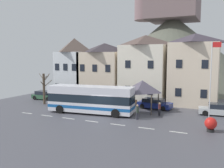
{
  "coord_description": "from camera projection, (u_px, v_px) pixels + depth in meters",
  "views": [
    {
      "loc": [
        12.6,
        -24.13,
        6.83
      ],
      "look_at": [
        -0.54,
        4.24,
        3.33
      ],
      "focal_mm": 39.29,
      "sensor_mm": 36.0,
      "label": 1
    }
  ],
  "objects": [
    {
      "name": "public_bench",
      "position": [
        131.0,
        102.0,
        34.13
      ],
      "size": [
        1.76,
        0.48,
        0.87
      ],
      "color": "brown",
      "rests_on": "ground_plane"
    },
    {
      "name": "parked_car_00",
      "position": [
        45.0,
        95.0,
        39.22
      ],
      "size": [
        3.97,
        2.06,
        1.37
      ],
      "rotation": [
        0.0,
        0.0,
        0.01
      ],
      "color": "#30593C",
      "rests_on": "ground_plane"
    },
    {
      "name": "townhouse_01",
      "position": [
        105.0,
        71.0,
        40.84
      ],
      "size": [
        6.73,
        6.87,
        9.04
      ],
      "color": "beige",
      "rests_on": "ground_plane"
    },
    {
      "name": "townhouse_00",
      "position": [
        75.0,
        67.0,
        42.48
      ],
      "size": [
        5.03,
        5.58,
        9.96
      ],
      "color": "silver",
      "rests_on": "ground_plane"
    },
    {
      "name": "bus_shelter",
      "position": [
        142.0,
        86.0,
        30.58
      ],
      "size": [
        3.6,
        3.6,
        3.87
      ],
      "color": "#473D33",
      "rests_on": "ground_plane"
    },
    {
      "name": "parked_car_03",
      "position": [
        219.0,
        110.0,
        28.57
      ],
      "size": [
        4.5,
        2.2,
        1.37
      ],
      "rotation": [
        0.0,
        0.0,
        3.24
      ],
      "color": "silver",
      "rests_on": "ground_plane"
    },
    {
      "name": "townhouse_02",
      "position": [
        145.0,
        68.0,
        37.41
      ],
      "size": [
        6.73,
        6.02,
        10.06
      ],
      "color": "silver",
      "rests_on": "ground_plane"
    },
    {
      "name": "hilltop_castle",
      "position": [
        172.0,
        49.0,
        58.0
      ],
      "size": [
        40.12,
        40.12,
        25.33
      ],
      "color": "#5C5E50",
      "rests_on": "ground_plane"
    },
    {
      "name": "bare_tree_00",
      "position": [
        44.0,
        88.0,
        35.21
      ],
      "size": [
        1.76,
        1.9,
        4.43
      ],
      "color": "brown",
      "rests_on": "ground_plane"
    },
    {
      "name": "townhouse_03",
      "position": [
        194.0,
        69.0,
        34.64
      ],
      "size": [
        6.42,
        6.5,
        10.06
      ],
      "color": "beige",
      "rests_on": "ground_plane"
    },
    {
      "name": "pedestrian_00",
      "position": [
        159.0,
        109.0,
        28.37
      ],
      "size": [
        0.3,
        0.31,
        1.56
      ],
      "color": "black",
      "rests_on": "ground_plane"
    },
    {
      "name": "pedestrian_01",
      "position": [
        137.0,
        111.0,
        26.59
      ],
      "size": [
        0.29,
        0.29,
        1.67
      ],
      "color": "#2D2D38",
      "rests_on": "ground_plane"
    },
    {
      "name": "parked_car_01",
      "position": [
        154.0,
        104.0,
        32.31
      ],
      "size": [
        4.53,
        2.33,
        1.32
      ],
      "rotation": [
        0.0,
        0.0,
        -0.1
      ],
      "color": "navy",
      "rests_on": "ground_plane"
    },
    {
      "name": "ground_plane",
      "position": [
        101.0,
        117.0,
        27.79
      ],
      "size": [
        40.0,
        60.0,
        0.07
      ],
      "color": "#4D4D55"
    },
    {
      "name": "flagpole",
      "position": [
        211.0,
        76.0,
        26.22
      ],
      "size": [
        0.95,
        0.1,
        8.43
      ],
      "color": "silver",
      "rests_on": "ground_plane"
    },
    {
      "name": "parked_car_02",
      "position": [
        73.0,
        97.0,
        37.71
      ],
      "size": [
        4.05,
        1.98,
        1.3
      ],
      "rotation": [
        0.0,
        0.0,
        0.05
      ],
      "color": "black",
      "rests_on": "ground_plane"
    },
    {
      "name": "transit_bus",
      "position": [
        91.0,
        100.0,
        29.54
      ],
      "size": [
        10.62,
        3.82,
        3.3
      ],
      "rotation": [
        0.0,
        0.0,
        0.12
      ],
      "color": "white",
      "rests_on": "ground_plane"
    },
    {
      "name": "harbour_buoy",
      "position": [
        211.0,
        124.0,
        22.26
      ],
      "size": [
        1.1,
        1.1,
        1.35
      ],
      "color": "black",
      "rests_on": "ground_plane"
    }
  ]
}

